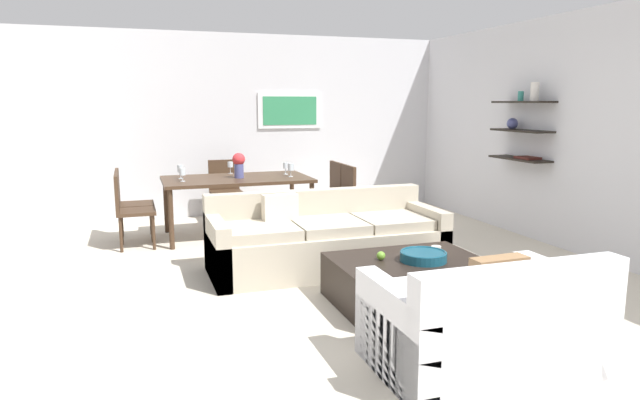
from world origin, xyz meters
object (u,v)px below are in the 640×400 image
(coffee_table, at_px, (410,282))
(wine_glass_right_far, at_px, (286,166))
(dining_table, at_px, (237,183))
(dining_chair_head, at_px, (225,187))
(sofa_beige, at_px, (326,241))
(wine_glass_left_near, at_px, (182,172))
(dining_chair_right_far, at_px, (329,189))
(wine_glass_right_near, at_px, (291,167))
(dining_chair_left_far, at_px, (128,199))
(wine_glass_head, at_px, (230,165))
(dining_chair_left_near, at_px, (128,206))
(apple_on_coffee_table, at_px, (381,256))
(decorative_bowl, at_px, (423,256))
(loveseat_white, at_px, (485,324))
(wine_glass_left_far, at_px, (180,169))
(dining_chair_right_near, at_px, (340,194))
(candle_jar, at_px, (436,250))
(centerpiece_vase, at_px, (239,164))

(coffee_table, relative_size, wine_glass_right_far, 8.05)
(dining_table, xyz_separation_m, dining_chair_head, (0.00, 0.93, -0.18))
(sofa_beige, bearing_deg, dining_chair_head, 102.27)
(coffee_table, xyz_separation_m, wine_glass_left_near, (-1.61, 2.84, 0.67))
(dining_chair_right_far, distance_m, wine_glass_right_near, 0.82)
(dining_chair_right_far, xyz_separation_m, wine_glass_right_far, (-0.64, -0.11, 0.36))
(dining_chair_right_far, bearing_deg, dining_chair_left_far, 180.00)
(dining_table, bearing_deg, wine_glass_head, 90.00)
(dining_chair_left_near, bearing_deg, apple_on_coffee_table, -52.42)
(decorative_bowl, distance_m, wine_glass_right_far, 3.19)
(sofa_beige, xyz_separation_m, apple_on_coffee_table, (0.12, -1.10, 0.13))
(loveseat_white, height_order, wine_glass_head, wine_glass_head)
(wine_glass_right_near, bearing_deg, wine_glass_left_far, 169.31)
(sofa_beige, relative_size, dining_chair_right_near, 2.70)
(coffee_table, height_order, apple_on_coffee_table, apple_on_coffee_table)
(wine_glass_right_near, distance_m, wine_glass_head, 0.90)
(dining_chair_head, relative_size, wine_glass_left_far, 5.07)
(candle_jar, xyz_separation_m, wine_glass_right_far, (-0.55, 3.00, 0.44))
(loveseat_white, distance_m, centerpiece_vase, 4.26)
(wine_glass_right_near, relative_size, wine_glass_left_far, 0.99)
(dining_chair_right_near, relative_size, wine_glass_right_near, 5.12)
(dining_chair_left_far, distance_m, dining_chair_left_near, 0.47)
(wine_glass_right_far, relative_size, wine_glass_head, 1.00)
(dining_chair_right_near, relative_size, wine_glass_left_far, 5.07)
(wine_glass_left_far, relative_size, wine_glass_right_far, 1.10)
(dining_chair_left_far, distance_m, centerpiece_vase, 1.44)
(sofa_beige, height_order, dining_chair_head, dining_chair_head)
(wine_glass_right_near, xyz_separation_m, wine_glass_left_far, (-1.36, 0.26, 0.00))
(coffee_table, relative_size, dining_chair_head, 1.44)
(dining_chair_left_far, distance_m, wine_glass_left_far, 0.75)
(decorative_bowl, bearing_deg, dining_chair_head, 104.65)
(dining_chair_right_near, xyz_separation_m, wine_glass_head, (-1.32, 0.69, 0.36))
(dining_table, bearing_deg, wine_glass_right_near, -10.69)
(sofa_beige, bearing_deg, dining_table, 108.32)
(coffee_table, height_order, dining_table, dining_table)
(dining_chair_head, bearing_deg, dining_chair_left_near, -138.81)
(dining_chair_left_far, bearing_deg, candle_jar, -50.49)
(coffee_table, height_order, wine_glass_left_far, wine_glass_left_far)
(loveseat_white, xyz_separation_m, dining_table, (-0.84, 4.16, 0.39))
(coffee_table, relative_size, dining_chair_right_far, 1.44)
(dining_chair_right_near, xyz_separation_m, dining_chair_head, (-1.32, 1.16, 0.00))
(coffee_table, relative_size, dining_chair_left_near, 1.44)
(candle_jar, bearing_deg, decorative_bowl, -145.30)
(decorative_bowl, distance_m, candle_jar, 0.25)
(dining_chair_head, relative_size, wine_glass_right_near, 5.12)
(dining_chair_left_far, distance_m, wine_glass_right_near, 2.07)
(dining_chair_right_far, bearing_deg, dining_table, -170.00)
(coffee_table, distance_m, wine_glass_left_near, 3.34)
(coffee_table, relative_size, dining_chair_left_far, 1.44)
(dining_chair_left_far, bearing_deg, wine_glass_right_far, -3.00)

